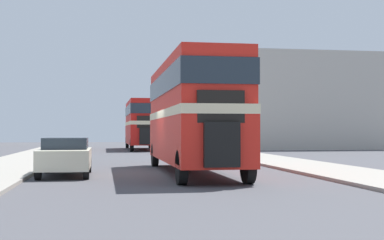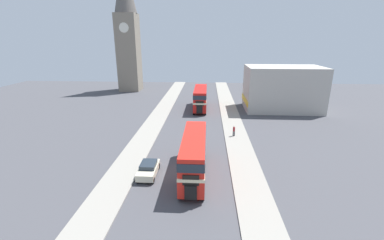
% 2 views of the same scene
% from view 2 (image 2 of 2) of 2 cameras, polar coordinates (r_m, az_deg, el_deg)
% --- Properties ---
extents(ground_plane, '(120.00, 120.00, 0.00)m').
position_cam_2_polar(ground_plane, '(28.78, -1.60, -11.40)').
color(ground_plane, '#47474C').
extents(sidewalk_right, '(3.50, 120.00, 0.12)m').
position_cam_2_polar(sidewalk_right, '(29.01, 12.08, -11.44)').
color(sidewalk_right, gray).
rests_on(sidewalk_right, ground_plane).
extents(sidewalk_left, '(3.50, 120.00, 0.12)m').
position_cam_2_polar(sidewalk_left, '(30.05, -14.75, -10.56)').
color(sidewalk_left, gray).
rests_on(sidewalk_left, ground_plane).
extents(double_decker_bus, '(2.42, 10.88, 4.30)m').
position_cam_2_polar(double_decker_bus, '(27.10, 0.44, -7.25)').
color(double_decker_bus, red).
rests_on(double_decker_bus, ground_plane).
extents(bus_distant, '(2.54, 10.74, 4.31)m').
position_cam_2_polar(bus_distant, '(52.81, 1.88, 5.18)').
color(bus_distant, red).
rests_on(bus_distant, ground_plane).
extents(car_parked_near, '(1.80, 3.94, 1.41)m').
position_cam_2_polar(car_parked_near, '(28.14, -9.66, -10.67)').
color(car_parked_near, beige).
rests_on(car_parked_near, ground_plane).
extents(pedestrian_walking, '(0.32, 0.32, 1.58)m').
position_cam_2_polar(pedestrian_walking, '(38.49, 9.30, -2.26)').
color(pedestrian_walking, '#282833').
rests_on(pedestrian_walking, sidewalk_right).
extents(church_tower, '(5.77, 5.77, 33.63)m').
position_cam_2_polar(church_tower, '(74.06, -14.27, 19.66)').
color(church_tower, gray).
rests_on(church_tower, ground_plane).
extents(shop_building_block, '(14.83, 8.99, 8.74)m').
position_cam_2_polar(shop_building_block, '(55.13, 19.50, 6.62)').
color(shop_building_block, '#B2ADA3').
rests_on(shop_building_block, ground_plane).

